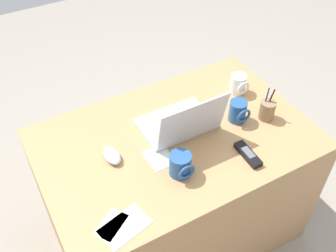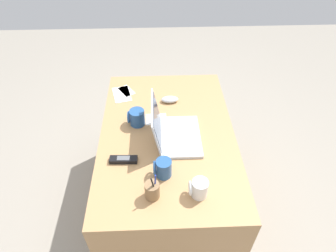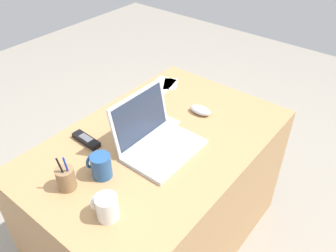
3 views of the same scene
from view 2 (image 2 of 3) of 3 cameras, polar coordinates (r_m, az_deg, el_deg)
ground_plane at (r=2.25m, az=-0.09°, el=-14.31°), size 6.00×6.00×0.00m
desk at (r=1.96m, az=-0.11°, el=-8.71°), size 1.20×0.78×0.71m
laptop at (r=1.63m, az=0.97°, el=-1.10°), size 0.33×0.27×0.24m
computer_mouse at (r=1.90m, az=0.35°, el=5.26°), size 0.07×0.11×0.04m
coffee_mug_white at (r=1.39m, az=6.10°, el=-12.12°), size 0.08×0.09×0.10m
coffee_mug_tall at (r=1.73m, az=-6.21°, el=1.69°), size 0.09×0.10×0.10m
coffee_mug_spare at (r=1.45m, az=-1.01°, el=-8.30°), size 0.08×0.09×0.10m
cordless_phone at (r=1.55m, az=-8.75°, el=-6.56°), size 0.05×0.15×0.03m
pen_holder at (r=1.38m, az=-3.12°, el=-12.52°), size 0.07×0.07×0.16m
paper_note_near_laptop at (r=2.00m, az=-9.09°, el=6.20°), size 0.20×0.15×0.00m
paper_note_left at (r=1.78m, az=-2.37°, el=1.35°), size 0.11×0.13×0.00m
paper_note_right at (r=2.03m, az=-8.17°, el=6.88°), size 0.14×0.13×0.00m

